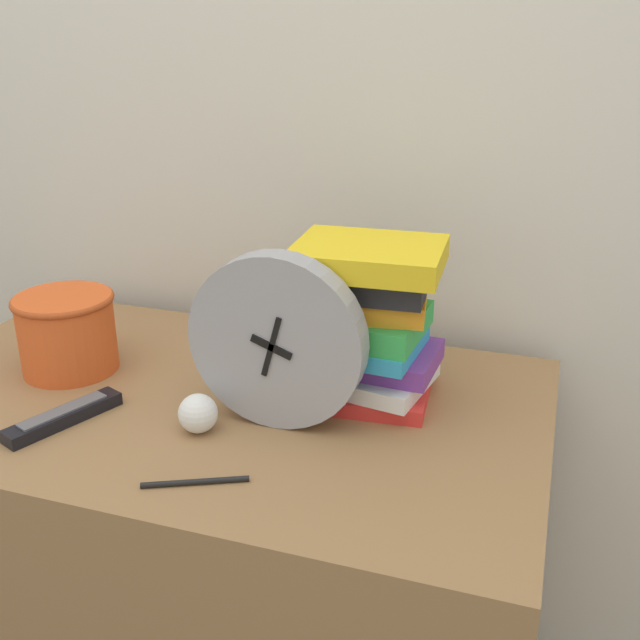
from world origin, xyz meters
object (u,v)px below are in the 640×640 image
basket (67,330)px  tv_remote (64,417)px  pen (195,482)px  book_stack (359,321)px  crumpled_paper_ball (198,413)px  desk_clock (277,342)px

basket → tv_remote: 0.20m
tv_remote → pen: 0.28m
pen → tv_remote: bearing=162.4°
tv_remote → book_stack: bearing=30.0°
book_stack → basket: 0.51m
basket → crumpled_paper_ball: size_ratio=2.90×
desk_clock → basket: desk_clock is taller
book_stack → tv_remote: bearing=-150.0°
desk_clock → crumpled_paper_ball: 0.16m
book_stack → tv_remote: 0.48m
desk_clock → pen: 0.23m
basket → crumpled_paper_ball: basket is taller
book_stack → tv_remote: size_ratio=1.45×
crumpled_paper_ball → pen: size_ratio=0.45×
tv_remote → pen: size_ratio=1.42×
crumpled_paper_ball → pen: crumpled_paper_ball is taller
crumpled_paper_ball → pen: bearing=-65.2°
pen → crumpled_paper_ball: bearing=114.8°
desk_clock → basket: 0.42m
desk_clock → tv_remote: 0.35m
crumpled_paper_ball → book_stack: bearing=44.2°
crumpled_paper_ball → pen: (0.06, -0.13, -0.03)m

